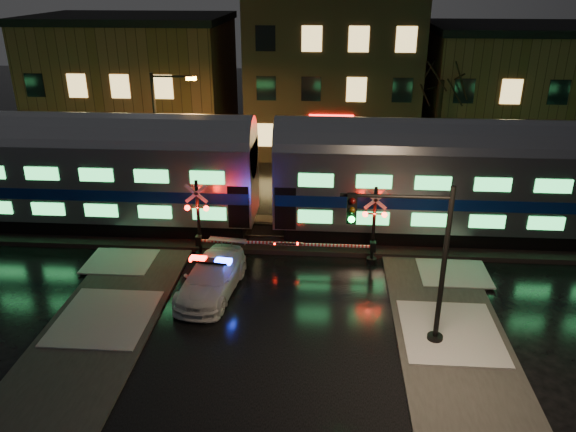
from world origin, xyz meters
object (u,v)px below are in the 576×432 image
object	(u,v)px
police_car	(212,277)
crossing_signal_left	(206,228)
traffic_light	(416,264)
streetlight	(161,131)
crossing_signal_right	(365,234)

from	to	relation	value
police_car	crossing_signal_left	xyz separation A→B (m)	(-0.79, 2.96, 0.85)
traffic_light	streetlight	world-z (taller)	streetlight
crossing_signal_left	traffic_light	distance (m)	10.43
police_car	crossing_signal_right	world-z (taller)	crossing_signal_right
police_car	traffic_light	size ratio (longest dim) A/B	0.86
police_car	crossing_signal_left	bearing A→B (deg)	111.82
police_car	streetlight	size ratio (longest dim) A/B	0.69
crossing_signal_left	police_car	bearing A→B (deg)	-75.08
crossing_signal_left	streetlight	size ratio (longest dim) A/B	0.73
crossing_signal_left	streetlight	bearing A→B (deg)	119.35
crossing_signal_left	traffic_light	world-z (taller)	traffic_light
police_car	streetlight	bearing A→B (deg)	122.16
crossing_signal_left	crossing_signal_right	bearing A→B (deg)	-0.02
crossing_signal_left	traffic_light	size ratio (longest dim) A/B	0.90
crossing_signal_right	traffic_light	distance (m)	6.21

